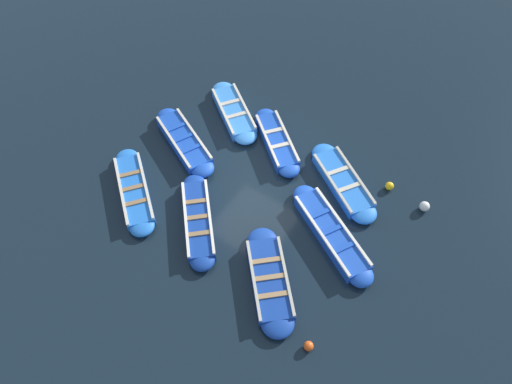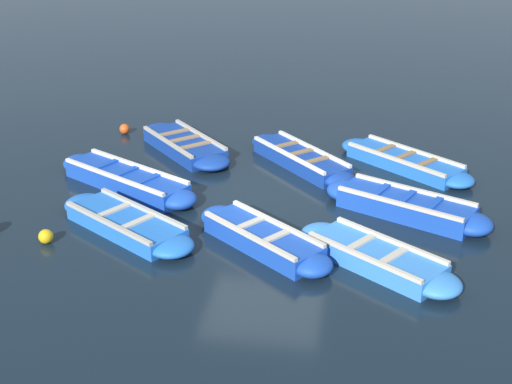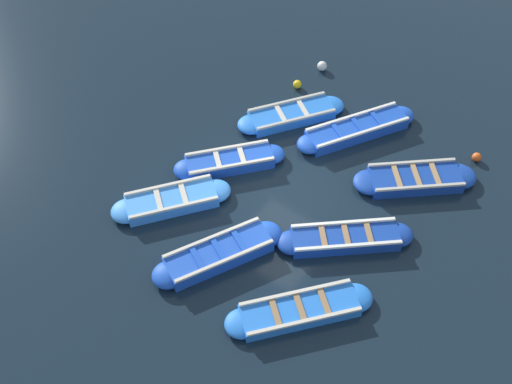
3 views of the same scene
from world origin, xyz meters
The scene contains 12 objects.
ground_plane centered at (0.00, 0.00, 0.00)m, with size 120.00×120.00×0.00m, color black.
boat_bow_out centered at (2.51, -2.85, 0.15)m, with size 2.78×3.23×0.35m.
boat_inner_gap centered at (0.06, -2.80, 0.19)m, with size 2.18×3.44×0.44m.
boat_tucked centered at (-1.46, 2.42, 0.15)m, with size 2.54×3.29×0.37m.
boat_centre centered at (2.70, 2.35, 0.16)m, with size 3.11×2.97×0.38m.
boat_near_quay centered at (-2.02, -2.24, 0.16)m, with size 2.52×3.08×0.39m.
boat_drifting centered at (-1.69, -0.22, 0.18)m, with size 2.53×2.91×0.42m.
boat_mid_row centered at (0.44, 3.04, 0.18)m, with size 2.50×3.70×0.43m.
boat_end_of_row centered at (2.26, -0.50, 0.17)m, with size 3.03×2.88×0.39m.
buoy_orange_near centered at (-2.15, 3.71, 0.13)m, with size 0.27×0.27×0.27m, color #EAB214.
buoy_yellow_far centered at (3.69, 4.18, 0.13)m, with size 0.26×0.26×0.26m, color #E05119.
buoy_white_drifting centered at (-2.02, 4.94, 0.16)m, with size 0.31×0.31×0.31m, color silver.
Camera 1 is at (7.95, 5.44, 12.81)m, focal length 35.00 mm.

